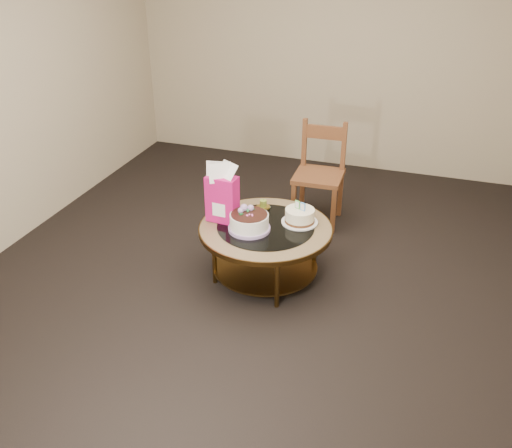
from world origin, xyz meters
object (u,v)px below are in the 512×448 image
(decorated_cake, at_px, (249,223))
(cream_cake, at_px, (300,216))
(dining_chair, at_px, (319,173))
(coffee_table, at_px, (266,235))
(gift_bag, at_px, (222,193))

(decorated_cake, relative_size, cream_cake, 1.13)
(dining_chair, bearing_deg, coffee_table, -100.44)
(cream_cake, bearing_deg, gift_bag, -141.70)
(decorated_cake, bearing_deg, dining_chair, 77.41)
(gift_bag, bearing_deg, dining_chair, 69.96)
(coffee_table, xyz_separation_m, cream_cake, (0.23, 0.14, 0.14))
(coffee_table, bearing_deg, dining_chair, 81.38)
(cream_cake, relative_size, dining_chair, 0.30)
(cream_cake, distance_m, dining_chair, 0.96)
(cream_cake, height_order, dining_chair, dining_chair)
(gift_bag, bearing_deg, cream_cake, 19.34)
(decorated_cake, height_order, dining_chair, dining_chair)
(coffee_table, distance_m, cream_cake, 0.30)
(coffee_table, xyz_separation_m, gift_bag, (-0.34, -0.01, 0.31))
(cream_cake, distance_m, gift_bag, 0.62)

